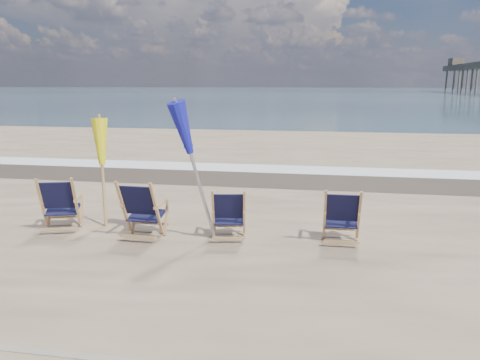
{
  "coord_description": "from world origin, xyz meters",
  "views": [
    {
      "loc": [
        1.44,
        -6.01,
        2.64
      ],
      "look_at": [
        0.0,
        2.2,
        0.9
      ],
      "focal_mm": 35.0,
      "sensor_mm": 36.0,
      "label": 1
    }
  ],
  "objects": [
    {
      "name": "ocean",
      "position": [
        0.0,
        128.0,
        0.0
      ],
      "size": [
        400.0,
        400.0,
        0.0
      ],
      "primitive_type": "plane",
      "color": "#3D5766",
      "rests_on": "ground"
    },
    {
      "name": "surf_foam",
      "position": [
        0.0,
        8.3,
        0.0
      ],
      "size": [
        200.0,
        1.4,
        0.01
      ],
      "primitive_type": "cube",
      "color": "silver",
      "rests_on": "ground"
    },
    {
      "name": "wet_sand_strip",
      "position": [
        0.0,
        6.8,
        0.0
      ],
      "size": [
        200.0,
        2.6,
        0.0
      ],
      "primitive_type": "cube",
      "color": "#42362A",
      "rests_on": "ground"
    },
    {
      "name": "beach_chair_0",
      "position": [
        -2.84,
        1.43,
        0.52
      ],
      "size": [
        0.86,
        0.92,
        1.04
      ],
      "primitive_type": null,
      "rotation": [
        0.0,
        0.0,
        3.45
      ],
      "color": "black",
      "rests_on": "ground"
    },
    {
      "name": "beach_chair_1",
      "position": [
        -1.24,
        1.17,
        0.53
      ],
      "size": [
        0.71,
        0.79,
        1.07
      ],
      "primitive_type": null,
      "rotation": [
        0.0,
        0.0,
        3.11
      ],
      "color": "black",
      "rests_on": "ground"
    },
    {
      "name": "beach_chair_2",
      "position": [
        0.2,
        1.45,
        0.46
      ],
      "size": [
        0.7,
        0.76,
        0.93
      ],
      "primitive_type": null,
      "rotation": [
        0.0,
        0.0,
        3.31
      ],
      "color": "black",
      "rests_on": "ground"
    },
    {
      "name": "beach_chair_3",
      "position": [
        2.08,
        1.52,
        0.49
      ],
      "size": [
        0.63,
        0.7,
        0.98
      ],
      "primitive_type": null,
      "rotation": [
        0.0,
        0.0,
        3.14
      ],
      "color": "black",
      "rests_on": "ground"
    },
    {
      "name": "umbrella_yellow",
      "position": [
        -2.52,
        1.88,
        1.48
      ],
      "size": [
        0.3,
        0.3,
        1.99
      ],
      "color": "#B2854F",
      "rests_on": "ground"
    },
    {
      "name": "umbrella_blue",
      "position": [
        -0.54,
        1.27,
        1.88
      ],
      "size": [
        0.3,
        0.3,
        2.43
      ],
      "color": "#A5A5AD",
      "rests_on": "ground"
    }
  ]
}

